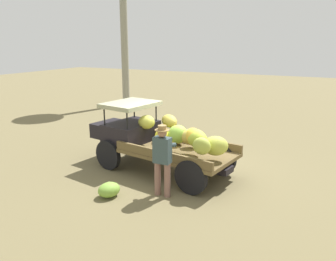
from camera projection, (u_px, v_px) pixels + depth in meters
name	position (u px, v px, depth m)	size (l,w,h in m)	color
ground_plane	(182.00, 171.00, 9.60)	(60.00, 60.00, 0.00)	olive
truck	(157.00, 138.00, 9.51)	(4.61, 2.30, 1.87)	black
farmer	(162.00, 156.00, 7.86)	(0.53, 0.46, 1.74)	#896256
loose_banana_bunch	(109.00, 190.00, 7.99)	(0.56, 0.44, 0.35)	#80B03F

